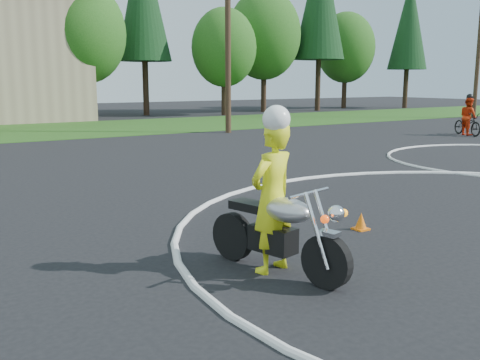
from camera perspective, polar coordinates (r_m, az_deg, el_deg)
grass_strip at (r=30.06m, az=-15.56°, el=5.33°), size 120.00×10.00×0.02m
primary_motorcycle at (r=7.08m, az=4.20°, el=-5.46°), size 0.87×2.25×1.20m
rider_primary_grp at (r=7.06m, az=3.49°, el=-1.38°), size 0.83×0.65×2.23m
rider_second_grp at (r=27.52m, az=23.14°, el=5.84°), size 1.41×2.14×1.95m
treeline at (r=43.44m, az=0.41°, el=15.92°), size 38.20×8.10×14.52m
utility_poles at (r=26.65m, az=-1.30°, el=16.26°), size 41.60×1.12×10.00m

